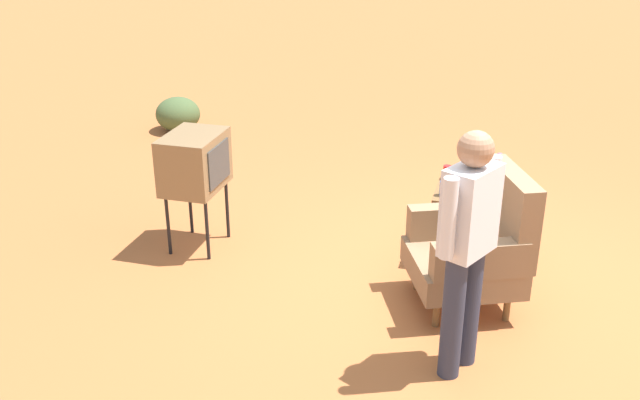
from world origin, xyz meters
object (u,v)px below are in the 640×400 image
Objects in this scene: armchair at (478,245)px; soda_can_red at (447,172)px; tv_on_stand at (195,163)px; side_table at (469,201)px; soda_can_blue at (444,188)px; bottle_tall_amber at (477,166)px; person_standing at (467,240)px; flower_vase at (497,167)px.

soda_can_red is at bearing -160.21° from armchair.
soda_can_red is at bearing 107.76° from tv_on_stand.
soda_can_blue reaches higher than side_table.
person_standing is at bearing 2.33° from bottle_tall_amber.
side_table is (-0.76, -0.13, 0.02)m from armchair.
soda_can_red is 0.46× the size of flower_vase.
soda_can_red is (-1.82, -0.32, -0.27)m from person_standing.
bottle_tall_amber is (-0.97, -0.11, 0.26)m from armchair.
flower_vase is at bearing 96.11° from bottle_tall_amber.
bottle_tall_amber reaches higher than side_table.
soda_can_red is at bearing -170.01° from person_standing.
side_table is at bearing 126.01° from soda_can_blue.
person_standing is at bearing 63.81° from tv_on_stand.
tv_on_stand reaches higher than bottle_tall_amber.
soda_can_red and soda_can_blue have the same top height.
tv_on_stand is 0.63× the size of person_standing.
side_table is 0.37× the size of person_standing.
armchair is at bearing 28.83° from soda_can_blue.
tv_on_stand reaches higher than side_table.
person_standing reaches higher than soda_can_red.
side_table is 4.96× the size of soda_can_blue.
side_table is 2.28× the size of flower_vase.
side_table is at bearing 44.97° from soda_can_red.
person_standing is 5.47× the size of bottle_tall_amber.
tv_on_stand is 2.65m from person_standing.
bottle_tall_amber is at bearing -173.79° from armchair.
soda_can_red is (-0.98, -0.35, 0.17)m from armchair.
soda_can_red reaches higher than side_table.
person_standing is (1.60, 0.10, 0.42)m from side_table.
tv_on_stand is 2.55m from flower_vase.
armchair is 8.69× the size of soda_can_red.
armchair is 1.06m from soda_can_red.
armchair reaches higher than flower_vase.
person_standing is 1.82m from bottle_tall_amber.
side_table is at bearing 100.84° from tv_on_stand.
side_table is at bearing -176.44° from person_standing.
flower_vase is at bearing 177.06° from person_standing.
armchair is 1.01m from bottle_tall_amber.
armchair is 2.44m from tv_on_stand.
tv_on_stand is (0.44, -2.27, 0.27)m from side_table.
armchair reaches higher than soda_can_blue.
soda_can_blue is at bearing -46.62° from flower_vase.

